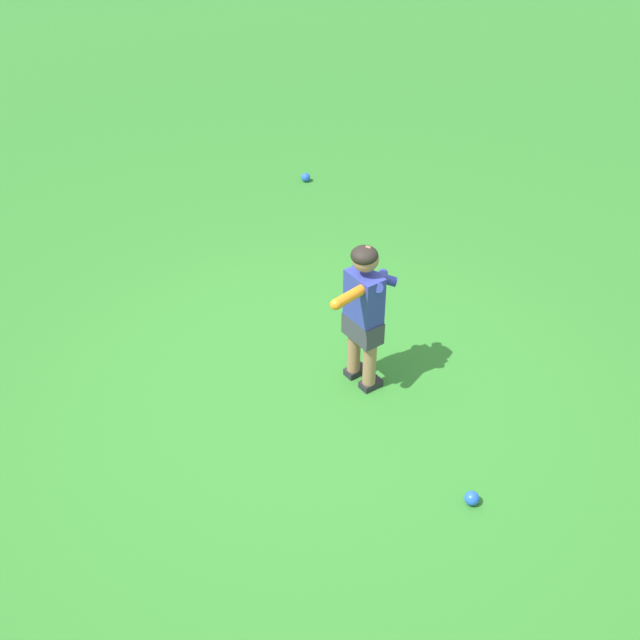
# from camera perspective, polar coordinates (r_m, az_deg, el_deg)

# --- Properties ---
(ground_plane) EXTENTS (40.00, 40.00, 0.00)m
(ground_plane) POSITION_cam_1_polar(r_m,az_deg,el_deg) (5.52, -0.13, -5.05)
(ground_plane) COLOR #2D7528
(child_batter) EXTENTS (0.62, 0.34, 1.08)m
(child_batter) POSITION_cam_1_polar(r_m,az_deg,el_deg) (5.21, 3.11, 1.07)
(child_batter) COLOR #232328
(child_batter) RESTS_ON ground
(play_ball_far_left) EXTENTS (0.09, 0.09, 0.09)m
(play_ball_far_left) POSITION_cam_1_polar(r_m,az_deg,el_deg) (8.15, -1.02, 10.04)
(play_ball_far_left) COLOR blue
(play_ball_far_left) RESTS_ON ground
(play_ball_by_bucket) EXTENTS (0.09, 0.09, 0.09)m
(play_ball_by_bucket) POSITION_cam_1_polar(r_m,az_deg,el_deg) (4.87, 10.66, -12.25)
(play_ball_by_bucket) COLOR blue
(play_ball_by_bucket) RESTS_ON ground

